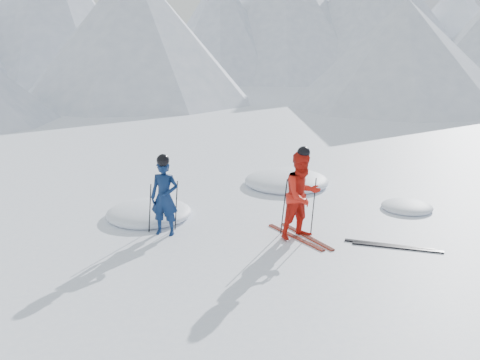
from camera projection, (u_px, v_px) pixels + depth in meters
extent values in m
plane|color=white|center=(338.00, 232.00, 10.66)|extent=(160.00, 160.00, 0.00)
cone|color=#B2BCD1|center=(47.00, 4.00, 44.97)|extent=(23.96, 23.96, 14.35)
cone|color=#B2BCD1|center=(125.00, 23.00, 56.70)|extent=(17.69, 17.69, 11.93)
cone|color=#B2BCD1|center=(220.00, 27.00, 51.30)|extent=(19.63, 19.63, 10.85)
cone|color=#B2BCD1|center=(282.00, 12.00, 54.82)|extent=(23.31, 23.31, 14.15)
cone|color=#B2BCD1|center=(372.00, 9.00, 55.22)|extent=(28.94, 28.94, 14.88)
cone|color=silver|center=(454.00, 29.00, 58.18)|extent=(24.45, 24.45, 10.76)
cone|color=#B2BCD1|center=(402.00, 53.00, 31.01)|extent=(14.00, 14.00, 6.50)
cone|color=#B2BCD1|center=(135.00, 33.00, 33.36)|extent=(16.00, 16.00, 9.00)
imported|color=#0C1F48|center=(164.00, 197.00, 10.33)|extent=(0.68, 0.58, 1.59)
imported|color=red|center=(302.00, 195.00, 10.13)|extent=(1.04, 0.93, 1.78)
cylinder|color=black|center=(150.00, 208.00, 10.49)|extent=(0.11, 0.08, 1.06)
cylinder|color=black|center=(176.00, 205.00, 10.69)|extent=(0.11, 0.07, 1.06)
cylinder|color=black|center=(284.00, 207.00, 10.39)|extent=(0.12, 0.09, 1.19)
cylinder|color=black|center=(313.00, 206.00, 10.41)|extent=(0.12, 0.08, 1.19)
cube|color=black|center=(295.00, 237.00, 10.34)|extent=(0.72, 1.61, 0.03)
cube|color=black|center=(306.00, 236.00, 10.38)|extent=(0.61, 1.64, 0.03)
cube|color=black|center=(389.00, 245.00, 9.92)|extent=(1.53, 0.91, 0.03)
cube|color=black|center=(397.00, 247.00, 9.80)|extent=(1.55, 0.86, 0.03)
ellipsoid|color=white|center=(149.00, 217.00, 11.58)|extent=(1.93, 1.93, 0.43)
ellipsoid|color=white|center=(407.00, 209.00, 12.12)|extent=(1.20, 1.20, 0.26)
ellipsoid|color=white|center=(286.00, 185.00, 14.20)|extent=(2.34, 2.34, 0.51)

